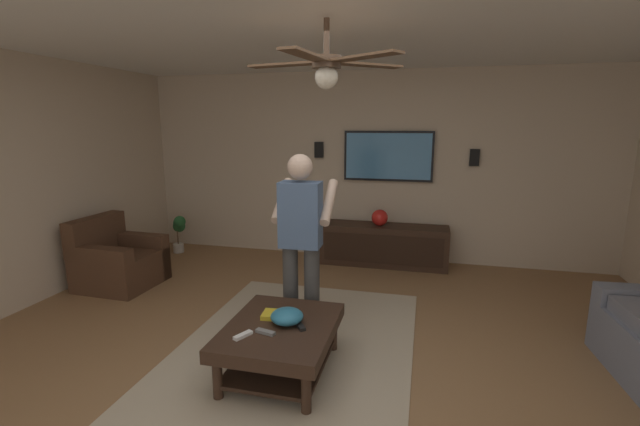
{
  "coord_description": "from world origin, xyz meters",
  "views": [
    {
      "loc": [
        -2.85,
        -0.77,
        1.89
      ],
      "look_at": [
        1.14,
        0.22,
        1.04
      ],
      "focal_mm": 24.01,
      "sensor_mm": 36.0,
      "label": 1
    }
  ],
  "objects": [
    {
      "name": "ground_plane",
      "position": [
        0.0,
        0.0,
        0.0
      ],
      "size": [
        7.76,
        7.76,
        0.0
      ],
      "primitive_type": "plane",
      "color": "olive"
    },
    {
      "name": "wall_back_tv",
      "position": [
        3.15,
        0.0,
        1.3
      ],
      "size": [
        0.1,
        6.67,
        2.6
      ],
      "primitive_type": "cube",
      "color": "#C6B299",
      "rests_on": "ground"
    },
    {
      "name": "ceiling_slab",
      "position": [
        0.0,
        0.0,
        2.65
      ],
      "size": [
        6.4,
        6.67,
        0.1
      ],
      "primitive_type": "cube",
      "color": "white"
    },
    {
      "name": "area_rug",
      "position": [
        0.19,
        0.24,
        0.01
      ],
      "size": [
        3.1,
        1.97,
        0.01
      ],
      "primitive_type": "cube",
      "color": "tan",
      "rests_on": "ground"
    },
    {
      "name": "armchair",
      "position": [
        1.28,
        2.73,
        0.28
      ],
      "size": [
        0.82,
        0.83,
        0.82
      ],
      "rotation": [
        0.0,
        0.0,
        -1.6
      ],
      "color": "#472D1E",
      "rests_on": "ground"
    },
    {
      "name": "coffee_table",
      "position": [
        -0.01,
        0.24,
        0.3
      ],
      "size": [
        1.0,
        0.8,
        0.4
      ],
      "color": "#332116",
      "rests_on": "ground"
    },
    {
      "name": "media_console",
      "position": [
        2.82,
        -0.27,
        0.28
      ],
      "size": [
        0.45,
        1.7,
        0.55
      ],
      "rotation": [
        0.0,
        0.0,
        3.14
      ],
      "color": "#332116",
      "rests_on": "ground"
    },
    {
      "name": "tv",
      "position": [
        3.06,
        -0.27,
        1.46
      ],
      "size": [
        0.05,
        1.21,
        0.68
      ],
      "rotation": [
        0.0,
        0.0,
        3.14
      ],
      "color": "black"
    },
    {
      "name": "person_standing",
      "position": [
        0.69,
        0.28,
        0.93
      ],
      "size": [
        0.54,
        0.54,
        1.64
      ],
      "rotation": [
        0.0,
        0.0,
        0.03
      ],
      "color": "#3F3F3F",
      "rests_on": "ground"
    },
    {
      "name": "potted_plant_short",
      "position": [
        2.67,
        2.77,
        0.36
      ],
      "size": [
        0.26,
        0.24,
        0.57
      ],
      "color": "#B7B2A8",
      "rests_on": "ground"
    },
    {
      "name": "bowl",
      "position": [
        0.03,
        0.2,
        0.46
      ],
      "size": [
        0.25,
        0.25,
        0.11
      ],
      "primitive_type": "ellipsoid",
      "color": "teal",
      "rests_on": "coffee_table"
    },
    {
      "name": "remote_white",
      "position": [
        -0.25,
        0.44,
        0.41
      ],
      "size": [
        0.15,
        0.11,
        0.02
      ],
      "primitive_type": "cube",
      "rotation": [
        0.0,
        0.0,
        2.68
      ],
      "color": "white",
      "rests_on": "coffee_table"
    },
    {
      "name": "remote_black",
      "position": [
        -0.01,
        0.09,
        0.41
      ],
      "size": [
        0.15,
        0.12,
        0.02
      ],
      "primitive_type": "cube",
      "rotation": [
        0.0,
        0.0,
        3.76
      ],
      "color": "black",
      "rests_on": "coffee_table"
    },
    {
      "name": "remote_grey",
      "position": [
        -0.17,
        0.3,
        0.41
      ],
      "size": [
        0.08,
        0.16,
        0.02
      ],
      "primitive_type": "cube",
      "rotation": [
        0.0,
        0.0,
        1.33
      ],
      "color": "slate",
      "rests_on": "coffee_table"
    },
    {
      "name": "book",
      "position": [
        0.11,
        0.31,
        0.42
      ],
      "size": [
        0.18,
        0.23,
        0.04
      ],
      "primitive_type": "cube",
      "rotation": [
        0.0,
        0.0,
        1.66
      ],
      "color": "gold",
      "rests_on": "coffee_table"
    },
    {
      "name": "vase_round",
      "position": [
        2.79,
        -0.2,
        0.66
      ],
      "size": [
        0.22,
        0.22,
        0.22
      ],
      "primitive_type": "sphere",
      "color": "red",
      "rests_on": "media_console"
    },
    {
      "name": "wall_speaker_left",
      "position": [
        3.07,
        -1.38,
        1.46
      ],
      "size": [
        0.06,
        0.12,
        0.22
      ],
      "primitive_type": "cube",
      "color": "black"
    },
    {
      "name": "wall_speaker_right",
      "position": [
        3.07,
        0.71,
        1.54
      ],
      "size": [
        0.06,
        0.12,
        0.22
      ],
      "primitive_type": "cube",
      "color": "black"
    },
    {
      "name": "ceiling_fan",
      "position": [
        0.13,
        -0.09,
        2.28
      ],
      "size": [
        1.2,
        1.14,
        0.46
      ],
      "color": "#4C3828"
    }
  ]
}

